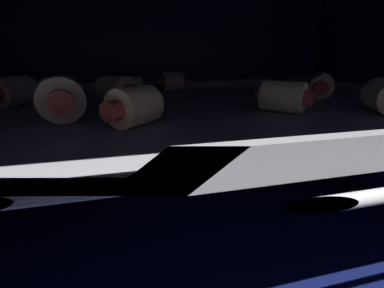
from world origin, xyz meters
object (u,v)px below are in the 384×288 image
(pig_in_blanket_mid_2, at_px, (62,98))
(pig_in_blanket_mid_10, at_px, (172,82))
(pig_in_blanket_mid_11, at_px, (50,87))
(oven_rack_mid, at_px, (199,114))
(baking_tray_mid, at_px, (199,107))
(pig_in_blanket_mid_9, at_px, (321,82))
(pig_in_blanket_mid_3, at_px, (135,106))
(pig_in_blanket_mid_4, at_px, (116,90))
(pig_in_blanket_mid_8, at_px, (14,91))
(pig_in_blanket_mid_1, at_px, (127,87))
(pig_in_blanket_mid_0, at_px, (319,86))
(pig_in_blanket_mid_7, at_px, (283,97))

(pig_in_blanket_mid_2, relative_size, pig_in_blanket_mid_10, 1.12)
(pig_in_blanket_mid_2, bearing_deg, pig_in_blanket_mid_11, 107.77)
(oven_rack_mid, xyz_separation_m, baking_tray_mid, (0.00, 0.00, 0.01))
(pig_in_blanket_mid_10, bearing_deg, baking_tray_mid, -87.75)
(pig_in_blanket_mid_11, bearing_deg, pig_in_blanket_mid_9, -3.81)
(baking_tray_mid, distance_m, pig_in_blanket_mid_3, 0.10)
(baking_tray_mid, bearing_deg, pig_in_blanket_mid_9, 20.18)
(pig_in_blanket_mid_11, bearing_deg, baking_tray_mid, -31.94)
(pig_in_blanket_mid_4, distance_m, pig_in_blanket_mid_11, 0.12)
(oven_rack_mid, xyz_separation_m, pig_in_blanket_mid_8, (-0.18, 0.04, 0.03))
(baking_tray_mid, distance_m, pig_in_blanket_mid_2, 0.13)
(pig_in_blanket_mid_2, relative_size, pig_in_blanket_mid_3, 1.26)
(pig_in_blanket_mid_4, relative_size, pig_in_blanket_mid_11, 1.00)
(baking_tray_mid, xyz_separation_m, pig_in_blanket_mid_1, (-0.07, 0.07, 0.02))
(pig_in_blanket_mid_0, height_order, pig_in_blanket_mid_4, same)
(oven_rack_mid, distance_m, pig_in_blanket_mid_2, 0.13)
(pig_in_blanket_mid_1, distance_m, pig_in_blanket_mid_11, 0.10)
(pig_in_blanket_mid_3, bearing_deg, pig_in_blanket_mid_0, 21.49)
(pig_in_blanket_mid_3, xyz_separation_m, pig_in_blanket_mid_8, (-0.12, 0.11, 0.00))
(pig_in_blanket_mid_0, xyz_separation_m, pig_in_blanket_mid_1, (-0.23, 0.06, -0.00))
(oven_rack_mid, relative_size, pig_in_blanket_mid_1, 10.77)
(pig_in_blanket_mid_2, height_order, pig_in_blanket_mid_4, pig_in_blanket_mid_2)
(pig_in_blanket_mid_11, bearing_deg, pig_in_blanket_mid_4, -42.86)
(pig_in_blanket_mid_1, relative_size, pig_in_blanket_mid_7, 1.14)
(pig_in_blanket_mid_4, bearing_deg, pig_in_blanket_mid_10, 53.57)
(pig_in_blanket_mid_11, bearing_deg, pig_in_blanket_mid_8, -102.74)
(baking_tray_mid, distance_m, pig_in_blanket_mid_9, 0.23)
(oven_rack_mid, distance_m, pig_in_blanket_mid_11, 0.20)
(oven_rack_mid, height_order, pig_in_blanket_mid_4, pig_in_blanket_mid_4)
(baking_tray_mid, height_order, pig_in_blanket_mid_10, pig_in_blanket_mid_10)
(pig_in_blanket_mid_9, bearing_deg, oven_rack_mid, -159.82)
(baking_tray_mid, bearing_deg, pig_in_blanket_mid_2, -161.63)
(pig_in_blanket_mid_8, bearing_deg, pig_in_blanket_mid_9, 6.13)
(pig_in_blanket_mid_1, height_order, pig_in_blanket_mid_11, same)
(pig_in_blanket_mid_7, bearing_deg, pig_in_blanket_mid_8, 159.09)
(pig_in_blanket_mid_0, xyz_separation_m, pig_in_blanket_mid_9, (0.06, 0.07, -0.00))
(oven_rack_mid, bearing_deg, pig_in_blanket_mid_10, 92.25)
(pig_in_blanket_mid_7, relative_size, pig_in_blanket_mid_9, 0.81)
(pig_in_blanket_mid_2, xyz_separation_m, pig_in_blanket_mid_7, (0.18, -0.02, -0.00))
(oven_rack_mid, height_order, baking_tray_mid, baking_tray_mid)
(pig_in_blanket_mid_10, bearing_deg, pig_in_blanket_mid_11, -170.35)
(oven_rack_mid, relative_size, pig_in_blanket_mid_10, 10.94)
(pig_in_blanket_mid_1, height_order, pig_in_blanket_mid_9, pig_in_blanket_mid_9)
(pig_in_blanket_mid_0, relative_size, pig_in_blanket_mid_10, 1.01)
(pig_in_blanket_mid_3, height_order, pig_in_blanket_mid_8, pig_in_blanket_mid_8)
(pig_in_blanket_mid_8, relative_size, pig_in_blanket_mid_11, 1.03)
(baking_tray_mid, xyz_separation_m, pig_in_blanket_mid_4, (-0.08, 0.03, 0.02))
(pig_in_blanket_mid_2, distance_m, pig_in_blanket_mid_9, 0.36)
(pig_in_blanket_mid_0, xyz_separation_m, pig_in_blanket_mid_4, (-0.24, 0.01, 0.00))
(pig_in_blanket_mid_10, height_order, pig_in_blanket_mid_11, pig_in_blanket_mid_10)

